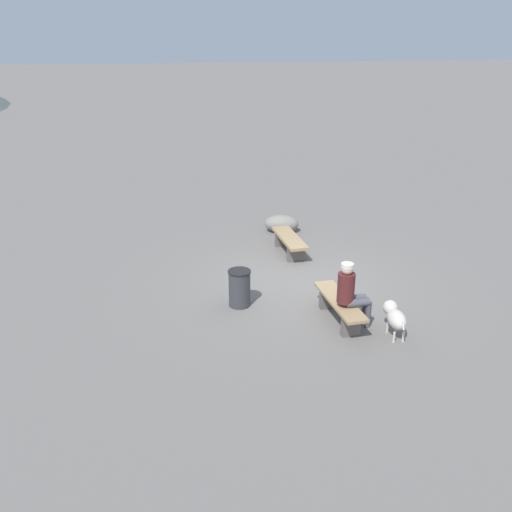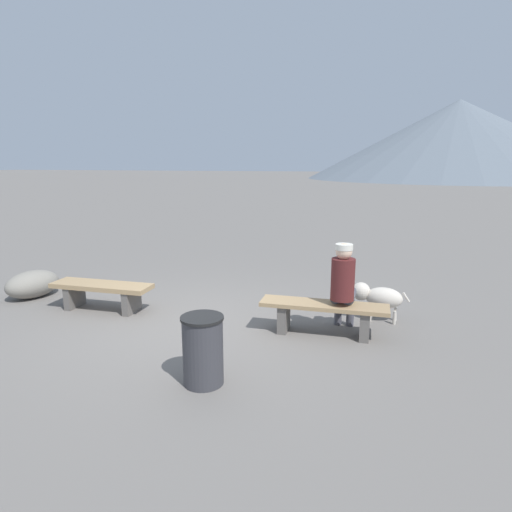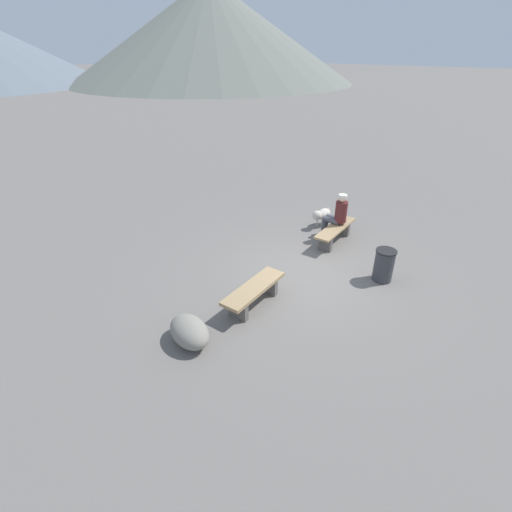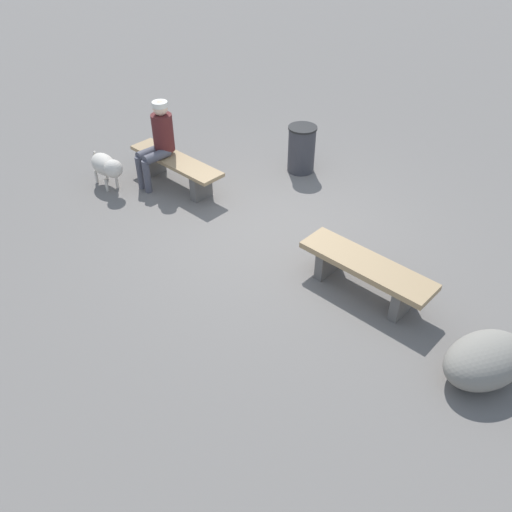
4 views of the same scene
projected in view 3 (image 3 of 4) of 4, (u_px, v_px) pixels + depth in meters
The scene contains 9 objects.
ground at pixel (306, 275), 8.93m from camera, with size 210.00×210.00×0.06m, color slate.
bench_left at pixel (254, 292), 7.72m from camera, with size 1.67×0.49×0.44m.
bench_right at pixel (335, 231), 10.20m from camera, with size 1.76×0.45×0.46m.
seated_person at pixel (338, 213), 10.21m from camera, with size 0.34×0.66×1.31m.
dog at pixel (322, 214), 11.08m from camera, with size 0.85×0.37×0.57m.
trash_bin at pixel (384, 265), 8.52m from camera, with size 0.46×0.46×0.77m.
boulder at pixel (189, 332), 6.76m from camera, with size 0.95×0.61×0.48m, color gray.
distant_peak_0 at pixel (227, 42), 70.05m from camera, with size 38.40×38.40×10.38m, color gray.
distant_peak_2 at pixel (211, 32), 51.53m from camera, with size 39.46×39.46×12.46m, color slate.
Camera 3 is at (-6.78, -3.56, 4.74)m, focal length 26.45 mm.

